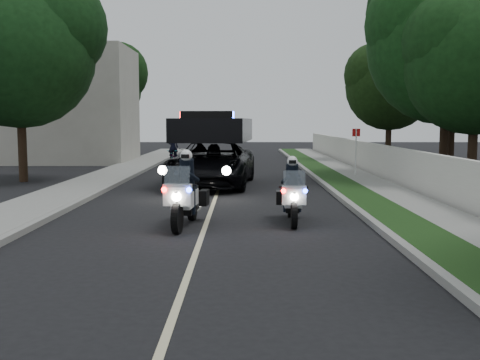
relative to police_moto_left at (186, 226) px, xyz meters
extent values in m
plane|color=black|center=(0.48, -4.62, 0.00)|extent=(120.00, 120.00, 0.00)
cube|color=gray|center=(4.58, 5.38, 0.07)|extent=(0.20, 60.00, 0.15)
cube|color=#193814|center=(5.28, 5.38, 0.08)|extent=(1.20, 60.00, 0.16)
cube|color=gray|center=(6.58, 5.38, 0.08)|extent=(1.40, 60.00, 0.16)
cube|color=beige|center=(7.58, 5.38, 0.75)|extent=(0.22, 60.00, 1.50)
cube|color=gray|center=(-3.62, 5.38, 0.07)|extent=(0.20, 60.00, 0.15)
cube|color=gray|center=(-4.72, 5.38, 0.08)|extent=(2.00, 60.00, 0.16)
cube|color=#A8A396|center=(-9.52, 21.38, 3.50)|extent=(8.00, 6.00, 7.00)
cube|color=#BFB78C|center=(0.48, 5.38, 0.00)|extent=(0.12, 50.00, 0.01)
imported|color=black|center=(0.18, 8.54, 0.00)|extent=(3.53, 6.67, 3.13)
imported|color=black|center=(-2.72, 19.64, 0.00)|extent=(0.66, 1.67, 0.86)
imported|color=black|center=(-2.72, 19.64, 0.00)|extent=(0.63, 0.44, 1.66)
camera|label=1|loc=(1.39, -13.54, 2.55)|focal=42.23mm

